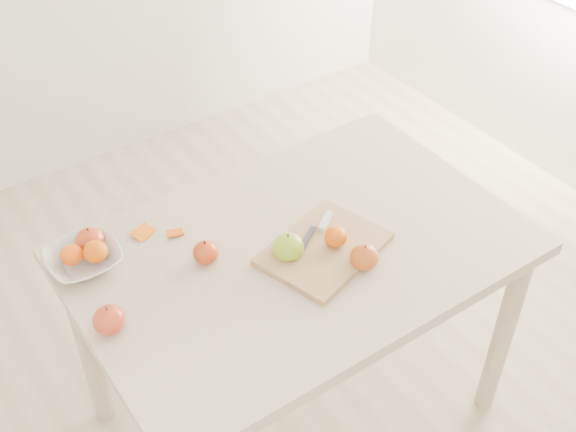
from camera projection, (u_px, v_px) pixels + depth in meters
ground at (296, 408)px, 2.44m from camera, size 3.50×3.50×0.00m
table at (298, 271)px, 2.02m from camera, size 1.20×0.80×0.75m
cutting_board at (324, 249)px, 1.93m from camera, size 0.38×0.32×0.02m
board_tangerine at (336, 237)px, 1.91m from camera, size 0.06×0.06×0.05m
fruit_bowl at (84, 259)px, 1.88m from camera, size 0.19×0.19×0.05m
bowl_tangerine_near at (72, 255)px, 1.86m from camera, size 0.06×0.06×0.05m
bowl_tangerine_far at (95, 252)px, 1.86m from camera, size 0.07×0.07×0.06m
orange_peel_a at (143, 233)px, 1.99m from camera, size 0.07×0.06×0.01m
orange_peel_b at (175, 233)px, 1.99m from camera, size 0.05×0.05×0.01m
paring_knife at (323, 224)px, 1.98m from camera, size 0.16×0.09×0.01m
apple_green at (288, 247)px, 1.89m from camera, size 0.08×0.08×0.08m
apple_red_a at (90, 240)px, 1.91m from camera, size 0.08×0.08×0.07m
apple_red_d at (109, 320)px, 1.70m from camera, size 0.08×0.08×0.07m
apple_red_b at (206, 252)px, 1.89m from camera, size 0.07×0.07×0.06m
apple_red_e at (365, 257)px, 1.87m from camera, size 0.08×0.08×0.07m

